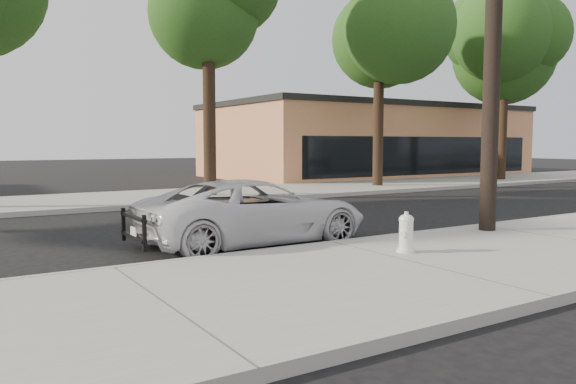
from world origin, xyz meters
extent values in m
plane|color=black|center=(0.00, 0.00, 0.00)|extent=(120.00, 120.00, 0.00)
cube|color=gray|center=(0.00, -4.30, 0.07)|extent=(90.00, 4.40, 0.15)
cube|color=gray|center=(0.00, 8.50, 0.07)|extent=(90.00, 5.00, 0.15)
cube|color=#9E9B93|center=(0.00, -2.10, 0.07)|extent=(90.00, 0.12, 0.16)
cube|color=#C97953|center=(16.00, 16.00, 2.00)|extent=(18.00, 10.00, 4.00)
cylinder|color=black|center=(3.60, -2.70, 4.65)|extent=(0.34, 0.34, 9.00)
cylinder|color=black|center=(2.00, 7.80, 2.53)|extent=(0.44, 0.44, 4.75)
sphere|color=#1D4213|center=(2.00, 7.80, 6.50)|extent=(4.80, 4.80, 4.80)
cylinder|color=black|center=(10.00, 8.10, 2.35)|extent=(0.44, 0.44, 4.40)
sphere|color=#1D4213|center=(10.00, 8.10, 6.00)|extent=(4.35, 4.35, 4.35)
sphere|color=#1D4213|center=(10.58, 7.66, 7.16)|extent=(3.48, 3.48, 3.48)
cylinder|color=black|center=(18.00, 7.90, 2.45)|extent=(0.44, 0.44, 4.60)
sphere|color=#1D4213|center=(18.00, 7.90, 6.30)|extent=(4.65, 4.65, 4.65)
sphere|color=#1D4213|center=(18.62, 7.44, 7.54)|extent=(3.72, 3.72, 3.72)
imported|color=silver|center=(-0.93, -0.84, 0.64)|extent=(4.63, 2.23, 1.27)
cylinder|color=white|center=(0.45, -3.56, 0.18)|extent=(0.31, 0.31, 0.06)
cylinder|color=white|center=(0.45, -3.56, 0.42)|extent=(0.23, 0.23, 0.53)
ellipsoid|color=white|center=(0.45, -3.56, 0.70)|extent=(0.25, 0.25, 0.18)
cylinder|color=white|center=(0.45, -3.56, 0.47)|extent=(0.34, 0.23, 0.11)
cylinder|color=white|center=(0.45, -3.56, 0.47)|extent=(0.19, 0.21, 0.14)
camera|label=1|loc=(-6.13, -10.36, 1.97)|focal=35.00mm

